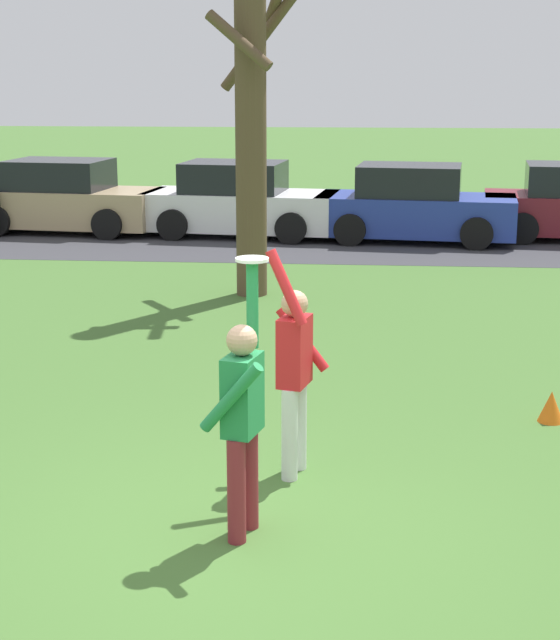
{
  "coord_description": "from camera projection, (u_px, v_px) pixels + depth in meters",
  "views": [
    {
      "loc": [
        0.89,
        -6.95,
        3.41
      ],
      "look_at": [
        0.19,
        1.46,
        1.31
      ],
      "focal_mm": 55.52,
      "sensor_mm": 36.0,
      "label": 1
    }
  ],
  "objects": [
    {
      "name": "person_defender",
      "position": [
        294.0,
        367.0,
        8.46
      ],
      "size": [
        0.53,
        0.62,
        2.04
      ],
      "rotation": [
        0.0,
        0.0,
        4.47
      ],
      "color": "silver",
      "rests_on": "ground_plane"
    },
    {
      "name": "parked_car_blue",
      "position": [
        414.0,
        206.0,
        20.72
      ],
      "size": [
        4.27,
        2.38,
        1.59
      ],
      "rotation": [
        0.0,
        0.0,
        -0.11
      ],
      "color": "#233893",
      "rests_on": "ground_plane"
    },
    {
      "name": "parked_car_tan",
      "position": [
        65.0,
        199.0,
        21.94
      ],
      "size": [
        4.27,
        2.38,
        1.59
      ],
      "rotation": [
        0.0,
        0.0,
        -0.11
      ],
      "color": "tan",
      "rests_on": "ground_plane"
    },
    {
      "name": "person_catcher",
      "position": [
        243.0,
        412.0,
        7.31
      ],
      "size": [
        0.49,
        0.58,
        2.08
      ],
      "rotation": [
        0.0,
        0.0,
        1.33
      ],
      "color": "maroon",
      "rests_on": "ground_plane"
    },
    {
      "name": "parking_strip",
      "position": [
        235.0,
        236.0,
        21.53
      ],
      "size": [
        24.21,
        6.4,
        0.01
      ],
      "primitive_type": "cube",
      "color": "#38383D",
      "rests_on": "ground_plane"
    },
    {
      "name": "parked_car_white",
      "position": [
        239.0,
        202.0,
        21.4
      ],
      "size": [
        4.27,
        2.38,
        1.59
      ],
      "rotation": [
        0.0,
        0.0,
        -0.11
      ],
      "color": "white",
      "rests_on": "ground_plane"
    },
    {
      "name": "ground_plane",
      "position": [
        240.0,
        530.0,
        7.61
      ],
      "size": [
        120.0,
        120.0,
        0.0
      ],
      "primitive_type": "plane",
      "color": "#426B2D"
    },
    {
      "name": "frisbee_disc",
      "position": [
        252.0,
        259.0,
        7.25
      ],
      "size": [
        0.25,
        0.25,
        0.02
      ],
      "primitive_type": "cylinder",
      "color": "white",
      "rests_on": "person_catcher"
    },
    {
      "name": "bare_tree_tall",
      "position": [
        252.0,
        98.0,
        15.09
      ],
      "size": [
        1.59,
        1.63,
        5.84
      ],
      "color": "brown",
      "rests_on": "ground_plane"
    },
    {
      "name": "field_cone_orange",
      "position": [
        551.0,
        406.0,
        9.96
      ],
      "size": [
        0.26,
        0.26,
        0.32
      ],
      "primitive_type": "cone",
      "color": "orange",
      "rests_on": "ground_plane"
    }
  ]
}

